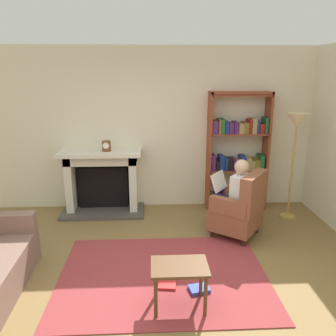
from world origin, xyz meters
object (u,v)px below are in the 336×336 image
(side_table, at_px, (180,272))
(floor_lamp, at_px, (296,130))
(seated_reader, at_px, (233,194))
(bookshelf, at_px, (237,155))
(mantel_clock, at_px, (106,146))
(fireplace, at_px, (103,179))
(armchair_reading, at_px, (240,209))

(side_table, bearing_deg, floor_lamp, 47.38)
(floor_lamp, bearing_deg, seated_reader, -152.30)
(bookshelf, bearing_deg, mantel_clock, -176.40)
(fireplace, height_order, bookshelf, bookshelf)
(seated_reader, bearing_deg, armchair_reading, 90.00)
(seated_reader, bearing_deg, bookshelf, -159.43)
(bookshelf, xyz_separation_m, side_table, (-1.18, -2.58, -0.53))
(armchair_reading, bearing_deg, mantel_clock, -79.56)
(bookshelf, bearing_deg, floor_lamp, -31.41)
(floor_lamp, bearing_deg, fireplace, 171.90)
(bookshelf, distance_m, seated_reader, 1.11)
(seated_reader, bearing_deg, fireplace, -80.13)
(mantel_clock, height_order, floor_lamp, floor_lamp)
(fireplace, height_order, side_table, fireplace)
(mantel_clock, distance_m, side_table, 2.74)
(seated_reader, height_order, floor_lamp, floor_lamp)
(side_table, bearing_deg, mantel_clock, 111.84)
(fireplace, distance_m, armchair_reading, 2.33)
(floor_lamp, bearing_deg, armchair_reading, -147.02)
(seated_reader, bearing_deg, mantel_clock, -78.97)
(armchair_reading, distance_m, seated_reader, 0.23)
(mantel_clock, relative_size, floor_lamp, 0.10)
(seated_reader, xyz_separation_m, floor_lamp, (1.06, 0.55, 0.81))
(mantel_clock, distance_m, armchair_reading, 2.30)
(fireplace, relative_size, side_table, 2.42)
(fireplace, distance_m, seated_reader, 2.21)
(seated_reader, height_order, side_table, seated_reader)
(seated_reader, relative_size, side_table, 2.04)
(side_table, bearing_deg, armchair_reading, 56.56)
(armchair_reading, bearing_deg, seated_reader, -90.00)
(bookshelf, height_order, floor_lamp, bookshelf)
(bookshelf, distance_m, armchair_reading, 1.22)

